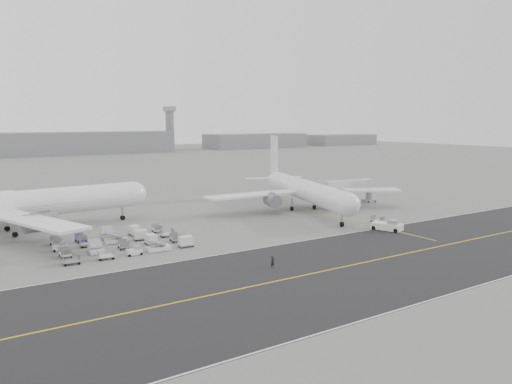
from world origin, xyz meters
TOP-DOWN VIEW (x-y plane):
  - ground at (0.00, 0.00)m, footprint 700.00×700.00m
  - taxiway at (5.02, -17.98)m, footprint 220.00×59.00m
  - horizon_buildings at (30.00, 260.00)m, footprint 520.00×28.00m
  - control_tower at (100.00, 265.00)m, footprint 7.00×7.00m
  - airliner_a at (-32.60, 32.02)m, footprint 54.81×54.02m
  - airliner_b at (29.27, 21.99)m, footprint 47.41×48.44m
  - pushback_tug at (29.26, -4.37)m, footprint 4.67×7.58m
  - jet_bridge at (43.79, 22.63)m, footprint 17.05×4.83m
  - gse_cluster at (-18.57, 11.93)m, footprint 27.94×23.06m
  - stray_dolly at (32.75, 1.58)m, footprint 1.84×2.73m
  - ground_crew_a at (-3.96, -12.71)m, footprint 0.72×0.56m

SIDE VIEW (x-z plane):
  - ground at x=0.00m, z-range 0.00..0.00m
  - horizon_buildings at x=30.00m, z-range -14.00..14.00m
  - gse_cluster at x=-18.57m, z-range -0.96..0.96m
  - stray_dolly at x=32.75m, z-range -0.79..0.79m
  - taxiway at x=5.02m, z-range -0.01..0.03m
  - ground_crew_a at x=-3.96m, z-range 0.00..1.78m
  - pushback_tug at x=29.26m, z-range -0.19..1.98m
  - jet_bridge at x=43.79m, z-range 1.26..7.63m
  - airliner_b at x=29.27m, z-range -3.62..13.49m
  - airliner_a at x=-32.60m, z-range -4.00..14.91m
  - control_tower at x=100.00m, z-range 0.63..31.88m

